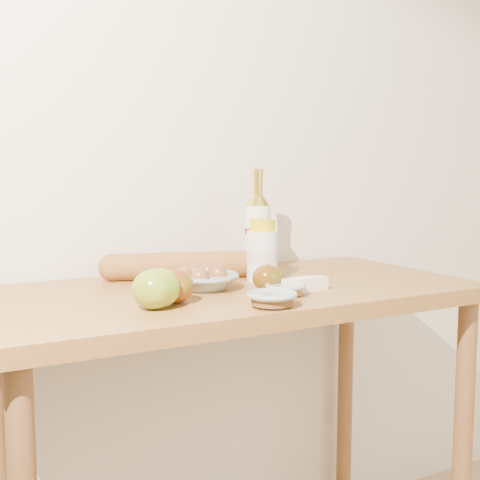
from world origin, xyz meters
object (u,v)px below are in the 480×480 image
object	(u,v)px
bourbon_bottle	(258,231)
table	(234,335)
cream_bottle	(262,252)
egg_bowl	(203,279)
baguette	(180,265)

from	to	relation	value
bourbon_bottle	table	bearing A→B (deg)	-134.25
bourbon_bottle	cream_bottle	bearing A→B (deg)	-111.82
egg_bowl	table	bearing A→B (deg)	-3.33
table	egg_bowl	distance (m)	0.17
table	egg_bowl	world-z (taller)	egg_bowl
table	cream_bottle	distance (m)	0.23
table	cream_bottle	bearing A→B (deg)	21.28
table	bourbon_bottle	distance (m)	0.32
baguette	bourbon_bottle	bearing A→B (deg)	11.08
egg_bowl	baguette	size ratio (longest dim) A/B	0.51
cream_bottle	egg_bowl	world-z (taller)	cream_bottle
table	bourbon_bottle	world-z (taller)	bourbon_bottle
table	egg_bowl	bearing A→B (deg)	176.67
bourbon_bottle	cream_bottle	xyz separation A→B (m)	(-0.04, -0.10, -0.04)
cream_bottle	egg_bowl	xyz separation A→B (m)	(-0.19, -0.04, -0.05)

